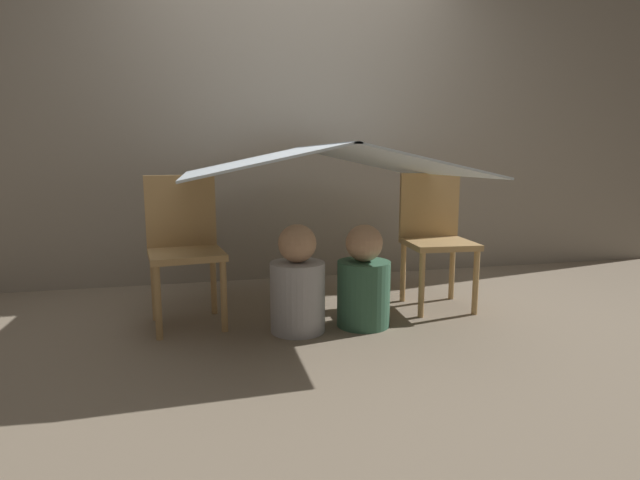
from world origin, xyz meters
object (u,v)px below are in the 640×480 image
(chair_left, at_px, (184,243))
(chair_right, at_px, (435,234))
(person_front, at_px, (298,286))
(person_second, at_px, (364,283))

(chair_left, height_order, chair_right, same)
(chair_right, xyz_separation_m, person_front, (-0.96, -0.30, -0.21))
(chair_right, relative_size, person_front, 1.42)
(person_front, bearing_deg, chair_right, 17.49)
(chair_right, relative_size, person_second, 1.46)
(chair_left, distance_m, chair_right, 1.56)
(chair_left, xyz_separation_m, person_front, (0.60, -0.30, -0.21))
(chair_left, bearing_deg, person_second, -24.89)
(person_front, bearing_deg, chair_left, 153.44)
(chair_left, bearing_deg, chair_right, -8.05)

